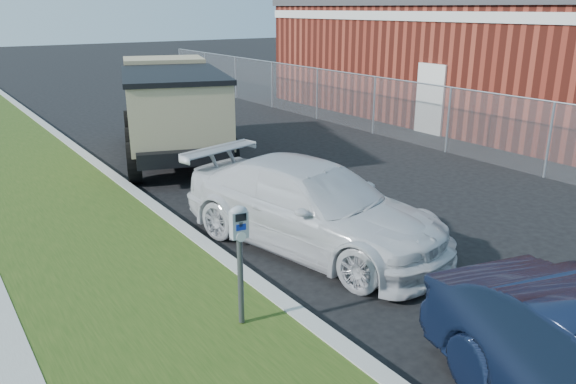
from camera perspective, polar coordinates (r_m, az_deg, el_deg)
ground at (r=9.61m, az=10.36°, el=-5.74°), size 120.00×120.00×0.00m
streetside at (r=9.03m, az=-26.66°, el=-8.66°), size 6.12×50.00×0.15m
chainlink_fence at (r=18.19m, az=8.79°, el=9.82°), size 0.06×30.06×30.00m
brick_building at (r=23.19m, az=18.41°, el=13.05°), size 9.20×14.20×4.17m
parking_meter at (r=6.67m, az=-4.96°, el=-4.84°), size 0.23×0.17×1.53m
white_wagon at (r=9.39m, az=2.28°, el=-1.37°), size 3.14×5.23×1.42m
dump_truck at (r=15.61m, az=-11.79°, el=8.72°), size 4.13×6.66×2.45m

